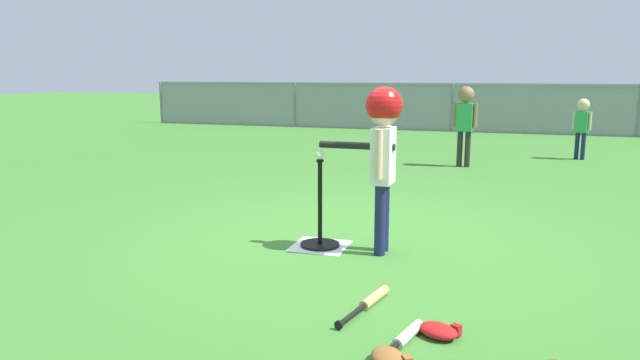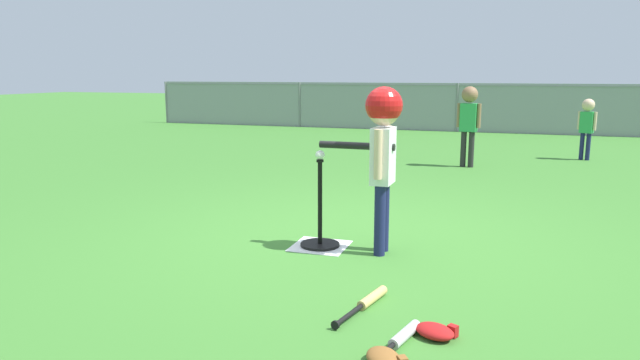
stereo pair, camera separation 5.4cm
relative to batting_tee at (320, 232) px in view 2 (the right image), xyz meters
name	(u,v)px [view 2 (the right image)]	position (x,y,z in m)	size (l,w,h in m)	color
ground_plane	(350,237)	(0.17, 0.32, -0.12)	(60.00, 60.00, 0.00)	#3D7A2D
home_plate	(320,246)	(0.00, 0.00, -0.11)	(0.44, 0.44, 0.01)	white
batting_tee	(320,232)	(0.00, 0.00, 0.00)	(0.32, 0.32, 0.72)	black
baseball_on_tee	(320,155)	(0.00, 0.00, 0.64)	(0.07, 0.07, 0.07)	white
batter_child	(383,136)	(0.50, -0.01, 0.81)	(0.65, 0.37, 1.29)	#191E4C
fielder_deep_left	(469,115)	(0.82, 4.52, 0.65)	(0.35, 0.24, 1.20)	#262626
fielder_deep_center	(587,121)	(2.58, 5.84, 0.52)	(0.27, 0.20, 0.99)	#191E4C
spare_bat_silver	(400,339)	(0.94, -1.51, -0.09)	(0.20, 0.57, 0.06)	silver
spare_bat_wood	(368,301)	(0.66, -1.07, -0.09)	(0.19, 0.62, 0.06)	#DBB266
glove_near_bats	(384,358)	(0.91, -1.75, -0.08)	(0.25, 0.27, 0.07)	brown
glove_tossed_aside	(436,331)	(1.11, -1.37, -0.08)	(0.27, 0.24, 0.07)	#B21919
outfield_fence	(457,106)	(0.17, 9.85, 0.50)	(16.06, 0.06, 1.15)	slate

